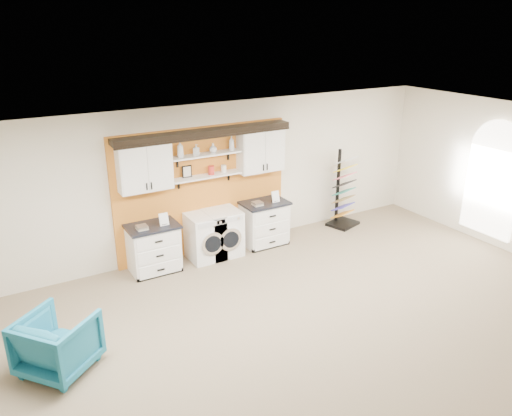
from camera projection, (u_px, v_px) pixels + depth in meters
floor at (334, 363)px, 6.46m from camera, size 10.00×10.00×0.00m
ceiling at (348, 153)px, 5.47m from camera, size 10.00×10.00×0.00m
wall_back at (202, 180)px, 9.20m from camera, size 10.00×0.00×10.00m
accent_panel at (203, 191)px, 9.24m from camera, size 3.40×0.07×2.40m
upper_cabinet_left at (144, 166)px, 8.33m from camera, size 0.90×0.35×0.84m
upper_cabinet_right at (260, 150)px, 9.39m from camera, size 0.90×0.35×0.84m
shelf_lower at (206, 176)px, 8.99m from camera, size 1.32×0.28×0.03m
shelf_upper at (206, 155)px, 8.85m from camera, size 1.32×0.28×0.03m
crown_molding at (204, 132)px, 8.72m from camera, size 3.30×0.41×0.13m
window_arched at (493, 176)px, 9.51m from camera, size 0.06×1.10×2.25m
picture_frame at (187, 172)px, 8.82m from camera, size 0.18×0.02×0.22m
canister_red at (211, 170)px, 9.01m from camera, size 0.11×0.11×0.16m
canister_cream at (224, 169)px, 9.13m from camera, size 0.10×0.10×0.14m
base_cabinet_left at (154, 248)px, 8.72m from camera, size 0.88×0.66×0.87m
base_cabinet_right at (264, 223)px, 9.78m from camera, size 0.89×0.66×0.88m
washer at (205, 236)px, 9.18m from camera, size 0.62×0.71×0.86m
dryer at (222, 232)px, 9.35m from camera, size 0.62×0.71×0.87m
sample_rack at (343, 202)px, 10.65m from camera, size 0.72×0.66×1.66m
armchair at (58, 343)px, 6.24m from camera, size 1.17×1.17×0.77m
soap_bottle_a at (180, 149)px, 8.57m from camera, size 0.14×0.14×0.29m
soap_bottle_b at (196, 150)px, 8.73m from camera, size 0.12×0.12×0.19m
soap_bottle_c at (213, 148)px, 8.88m from camera, size 0.16×0.16×0.17m
soap_bottle_d at (232, 143)px, 9.04m from camera, size 0.14×0.14×0.26m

